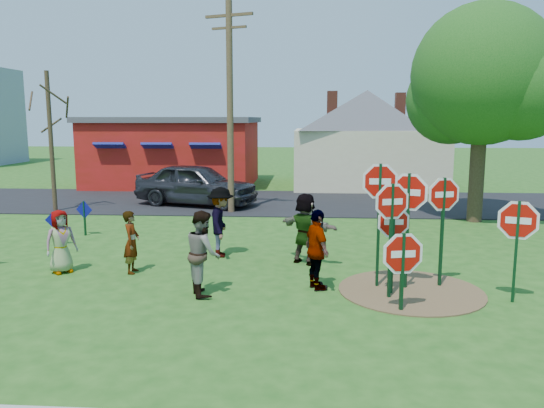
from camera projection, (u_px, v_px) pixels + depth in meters
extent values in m
plane|color=#205117|center=(218.00, 275.00, 13.07)|extent=(120.00, 120.00, 0.00)
cube|color=black|center=(260.00, 202.00, 24.40)|extent=(120.00, 7.50, 0.04)
cylinder|color=brown|center=(411.00, 291.00, 11.80)|extent=(3.20, 3.20, 0.03)
cube|color=maroon|center=(176.00, 154.00, 30.88)|extent=(9.00, 7.00, 3.60)
cube|color=#4C4C51|center=(175.00, 120.00, 30.57)|extent=(9.40, 7.40, 0.30)
cube|color=navy|center=(111.00, 146.00, 27.40)|extent=(1.60, 0.78, 0.45)
cube|color=navy|center=(158.00, 146.00, 27.24)|extent=(1.60, 0.78, 0.45)
cube|color=navy|center=(206.00, 147.00, 27.08)|extent=(1.60, 0.78, 0.45)
cube|color=beige|center=(366.00, 158.00, 30.20)|extent=(8.00, 7.00, 3.20)
pyramid|color=#4C4C51|center=(367.00, 90.00, 29.59)|extent=(9.40, 9.40, 2.20)
cube|color=brown|center=(332.00, 104.00, 28.87)|extent=(0.55, 0.55, 1.40)
cube|color=brown|center=(400.00, 105.00, 30.58)|extent=(0.55, 0.55, 1.40)
cube|color=#0F371B|center=(392.00, 251.00, 11.46)|extent=(0.06, 0.07, 1.96)
cylinder|color=white|center=(394.00, 222.00, 11.36)|extent=(0.95, 0.12, 0.95)
cylinder|color=#AE0D05|center=(394.00, 222.00, 11.36)|extent=(0.82, 0.11, 0.82)
cube|color=white|center=(394.00, 222.00, 11.36)|extent=(0.42, 0.05, 0.12)
cube|color=#0F371B|center=(379.00, 226.00, 11.90)|extent=(0.06, 0.07, 2.83)
cylinder|color=white|center=(380.00, 181.00, 11.74)|extent=(1.08, 0.05, 1.08)
cylinder|color=#AE0D05|center=(380.00, 181.00, 11.74)|extent=(0.93, 0.05, 0.93)
cube|color=white|center=(380.00, 181.00, 11.74)|extent=(0.48, 0.02, 0.13)
cylinder|color=gold|center=(380.00, 181.00, 11.74)|extent=(1.08, 0.04, 1.08)
cube|color=#0F371B|center=(407.00, 232.00, 11.80)|extent=(0.09, 0.09, 2.62)
cylinder|color=white|center=(409.00, 192.00, 11.66)|extent=(1.06, 0.48, 1.14)
cylinder|color=#AE0D05|center=(409.00, 192.00, 11.66)|extent=(0.91, 0.42, 0.99)
cube|color=white|center=(409.00, 192.00, 11.66)|extent=(0.46, 0.21, 0.14)
cube|color=#0F371B|center=(442.00, 233.00, 11.95)|extent=(0.07, 0.08, 2.51)
cylinder|color=white|center=(444.00, 194.00, 11.81)|extent=(1.00, 0.31, 1.04)
cylinder|color=#AE0D05|center=(444.00, 194.00, 11.81)|extent=(0.86, 0.28, 0.89)
cube|color=white|center=(444.00, 194.00, 11.81)|extent=(0.44, 0.14, 0.13)
cylinder|color=gold|center=(444.00, 194.00, 11.81)|extent=(1.00, 0.31, 1.04)
cube|color=#0F371B|center=(402.00, 273.00, 10.48)|extent=(0.07, 0.09, 1.59)
cylinder|color=white|center=(403.00, 254.00, 10.42)|extent=(1.12, 0.27, 1.14)
cylinder|color=#AE0D05|center=(403.00, 254.00, 10.42)|extent=(0.96, 0.23, 0.98)
cube|color=white|center=(403.00, 254.00, 10.42)|extent=(0.49, 0.12, 0.14)
cube|color=#0F371B|center=(516.00, 252.00, 10.96)|extent=(0.08, 0.09, 2.14)
cylinder|color=white|center=(518.00, 220.00, 10.86)|extent=(1.04, 0.41, 1.10)
cylinder|color=#AE0D05|center=(518.00, 220.00, 10.86)|extent=(0.90, 0.35, 0.95)
cube|color=white|center=(518.00, 220.00, 10.86)|extent=(0.46, 0.18, 0.14)
cylinder|color=gold|center=(518.00, 220.00, 10.86)|extent=(1.04, 0.40, 1.10)
cube|color=#0F371B|center=(391.00, 242.00, 11.16)|extent=(0.07, 0.08, 2.48)
cylinder|color=white|center=(392.00, 202.00, 11.02)|extent=(0.99, 0.34, 1.04)
cylinder|color=#AE0D05|center=(392.00, 202.00, 11.02)|extent=(0.86, 0.30, 0.90)
cube|color=white|center=(392.00, 202.00, 11.02)|extent=(0.44, 0.15, 0.13)
cube|color=#0F371B|center=(55.00, 228.00, 16.00)|extent=(0.05, 0.06, 1.06)
cube|color=navy|center=(55.00, 220.00, 15.96)|extent=(0.57, 0.08, 0.57)
cube|color=#0F371B|center=(85.00, 218.00, 17.40)|extent=(0.06, 0.07, 1.14)
cube|color=navy|center=(84.00, 210.00, 17.35)|extent=(0.59, 0.15, 0.60)
imported|color=#435C97|center=(61.00, 241.00, 13.14)|extent=(0.90, 0.91, 1.59)
imported|color=#206E63|center=(132.00, 242.00, 13.12)|extent=(0.41, 0.59, 1.57)
imported|color=brown|center=(203.00, 253.00, 11.49)|extent=(0.98, 1.10, 1.86)
imported|color=#2D2E32|center=(221.00, 222.00, 14.68)|extent=(0.83, 1.32, 1.95)
imported|color=#5C3062|center=(317.00, 250.00, 11.81)|extent=(0.82, 1.16, 1.83)
imported|color=#1B5230|center=(305.00, 228.00, 13.95)|extent=(1.74, 1.50, 1.89)
imported|color=#29292E|center=(196.00, 184.00, 23.29)|extent=(5.82, 3.67, 1.85)
cylinder|color=#4C3823|center=(230.00, 110.00, 21.07)|extent=(0.26, 0.26, 8.32)
cube|color=#4C3823|center=(229.00, 15.00, 20.50)|extent=(1.96, 0.75, 0.11)
cube|color=#4C3823|center=(229.00, 28.00, 20.57)|extent=(1.43, 0.56, 0.09)
cylinder|color=#382819|center=(477.00, 164.00, 19.55)|extent=(0.55, 0.55, 4.31)
sphere|color=#134612|center=(483.00, 74.00, 19.04)|extent=(5.09, 5.09, 5.09)
sphere|color=#134612|center=(522.00, 87.00, 18.46)|extent=(3.72, 3.72, 3.72)
sphere|color=#134612|center=(451.00, 100.00, 20.01)|extent=(3.33, 3.33, 3.33)
cylinder|color=#382819|center=(51.00, 142.00, 21.53)|extent=(0.18, 0.18, 5.71)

